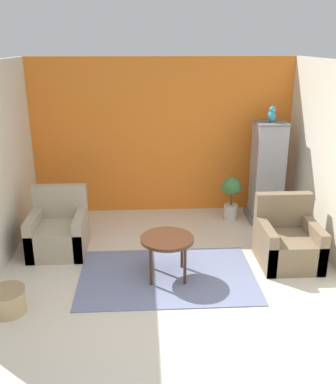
{
  "coord_description": "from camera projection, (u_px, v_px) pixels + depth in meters",
  "views": [
    {
      "loc": [
        -0.3,
        -3.57,
        2.7
      ],
      "look_at": [
        0.0,
        1.6,
        0.87
      ],
      "focal_mm": 40.0,
      "sensor_mm": 36.0,
      "label": 1
    }
  ],
  "objects": [
    {
      "name": "ground_plane",
      "position": [
        177.0,
        327.0,
        4.28
      ],
      "size": [
        20.0,
        20.0,
        0.0
      ],
      "primitive_type": "plane",
      "color": "beige",
      "rests_on": "ground"
    },
    {
      "name": "wall_back_accent",
      "position": [
        162.0,
        137.0,
        6.9
      ],
      "size": [
        4.27,
        0.06,
        2.49
      ],
      "color": "orange",
      "rests_on": "ground_plane"
    },
    {
      "name": "wall_right",
      "position": [
        332.0,
        161.0,
        5.48
      ],
      "size": [
        0.06,
        3.2,
        2.49
      ],
      "color": "beige",
      "rests_on": "ground_plane"
    },
    {
      "name": "area_rug",
      "position": [
        167.0,
        276.0,
        5.2
      ],
      "size": [
        2.12,
        1.38,
        0.01
      ],
      "color": "slate",
      "rests_on": "ground_plane"
    },
    {
      "name": "coffee_table",
      "position": [
        167.0,
        242.0,
        5.05
      ],
      "size": [
        0.63,
        0.63,
        0.52
      ],
      "color": "#472819",
      "rests_on": "ground_plane"
    },
    {
      "name": "armchair_left",
      "position": [
        59.0,
        232.0,
        5.78
      ],
      "size": [
        0.73,
        0.77,
        0.84
      ],
      "color": "tan",
      "rests_on": "ground_plane"
    },
    {
      "name": "armchair_right",
      "position": [
        287.0,
        242.0,
        5.47
      ],
      "size": [
        0.73,
        0.77,
        0.84
      ],
      "color": "#7A664C",
      "rests_on": "ground_plane"
    },
    {
      "name": "birdcage",
      "position": [
        267.0,
        174.0,
        6.65
      ],
      "size": [
        0.54,
        0.54,
        1.56
      ],
      "color": "slate",
      "rests_on": "ground_plane"
    },
    {
      "name": "parrot",
      "position": [
        272.0,
        115.0,
        6.34
      ],
      "size": [
        0.11,
        0.2,
        0.24
      ],
      "color": "teal",
      "rests_on": "birdcage"
    },
    {
      "name": "potted_plant",
      "position": [
        231.0,
        194.0,
        6.75
      ],
      "size": [
        0.31,
        0.28,
        0.7
      ],
      "color": "beige",
      "rests_on": "ground_plane"
    },
    {
      "name": "wicker_basket",
      "position": [
        8.0,
        300.0,
        4.47
      ],
      "size": [
        0.37,
        0.37,
        0.28
      ],
      "color": "tan",
      "rests_on": "ground_plane"
    }
  ]
}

